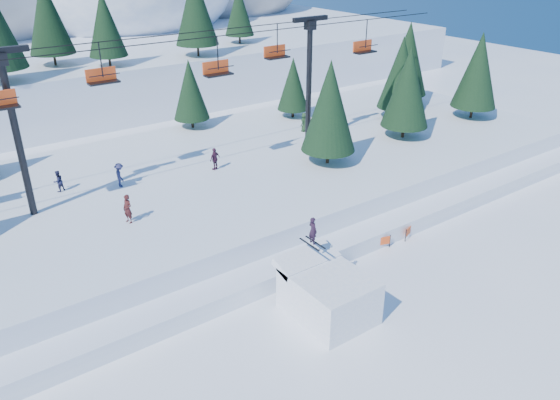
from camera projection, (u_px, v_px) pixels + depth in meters
ground at (325, 344)px, 27.11m from camera, size 160.00×160.00×0.00m
mid_shelf at (167, 196)px, 39.71m from camera, size 70.00×22.00×2.50m
berm at (240, 264)px, 32.71m from camera, size 70.00×6.00×1.10m
jump_kicker at (327, 293)px, 28.77m from camera, size 3.62×4.94×5.17m
chairlift at (177, 83)px, 37.05m from camera, size 46.00×3.21×10.28m
conifer_stand at (211, 112)px, 39.35m from camera, size 64.31×17.51×9.04m
distant_skiers at (134, 175)px, 37.86m from camera, size 33.33×8.19×1.83m
banner_near at (371, 244)px, 34.94m from camera, size 2.76×0.81×0.90m
banner_far at (414, 226)px, 37.07m from camera, size 2.67×1.06×0.90m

